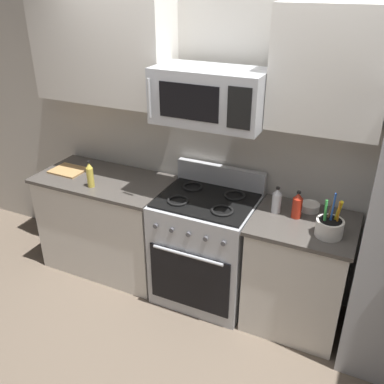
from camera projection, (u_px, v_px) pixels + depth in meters
The scene contains 14 objects.
ground_plane at pixel (171, 343), 3.20m from camera, with size 16.00×16.00×0.00m, color #6B5B4C.
wall_back at pixel (226, 138), 3.43m from camera, with size 8.00×0.10×2.60m, color beige.
counter_left at pixel (108, 223), 3.87m from camera, with size 1.17×0.64×0.91m.
range_oven at pixel (206, 247), 3.49m from camera, with size 0.76×0.68×1.09m.
counter_right at pixel (297, 273), 3.21m from camera, with size 0.74×0.64×0.91m.
microwave at pixel (210, 96), 2.95m from camera, with size 0.79×0.44×0.39m.
upper_cabinets_left at pixel (103, 51), 3.33m from camera, with size 1.16×0.34×0.78m.
upper_cabinets_right at pixel (331, 70), 2.67m from camera, with size 0.73×0.34×0.78m.
utensil_crock at pixel (330, 227), 2.82m from camera, with size 0.18×0.18×0.33m.
cutting_board at pixel (68, 170), 3.78m from camera, with size 0.29×0.23×0.02m, color tan.
bottle_vinegar at pixel (277, 201), 3.10m from camera, with size 0.07×0.07×0.20m.
bottle_oil at pixel (90, 175), 3.47m from camera, with size 0.06×0.06×0.23m.
bottle_hot_sauce at pixel (297, 206), 3.02m from camera, with size 0.07×0.07×0.21m.
prep_bowl at pixel (310, 207), 3.15m from camera, with size 0.15×0.15×0.06m.
Camera 1 is at (1.13, -2.04, 2.47)m, focal length 39.67 mm.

